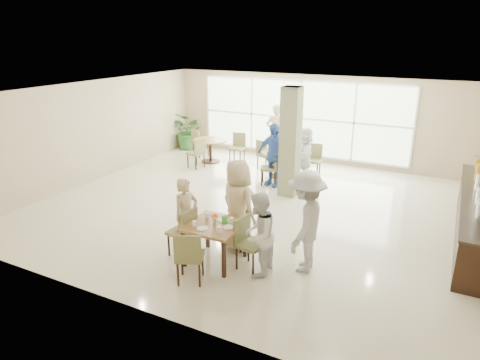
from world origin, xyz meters
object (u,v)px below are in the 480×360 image
at_px(main_table, 215,229).
at_px(potted_plant, 189,131).
at_px(adult_b, 304,155).
at_px(round_table_left, 210,145).
at_px(adult_standing, 276,133).
at_px(buffet_counter, 476,214).
at_px(teen_left, 186,216).
at_px(adult_a, 273,155).
at_px(teen_right, 258,234).
at_px(round_table_right, 281,157).
at_px(teen_far, 238,205).
at_px(teen_standing, 306,222).

height_order(main_table, potted_plant, potted_plant).
bearing_deg(adult_b, round_table_left, -118.64).
relative_size(potted_plant, adult_standing, 0.71).
distance_m(buffet_counter, teen_left, 5.82).
bearing_deg(buffet_counter, main_table, -143.01).
bearing_deg(adult_a, main_table, -68.71).
bearing_deg(teen_left, teen_right, -76.77).
xyz_separation_m(round_table_left, teen_left, (2.76, -5.49, 0.17)).
bearing_deg(round_table_right, potted_plant, 161.10).
relative_size(potted_plant, adult_b, 0.87).
bearing_deg(teen_right, potted_plant, -141.81).
distance_m(adult_a, adult_standing, 2.37).
relative_size(main_table, round_table_right, 0.85).
xyz_separation_m(main_table, teen_far, (0.11, 0.69, 0.24)).
bearing_deg(main_table, teen_far, 80.92).
bearing_deg(teen_standing, buffet_counter, 131.12).
bearing_deg(teen_left, round_table_right, 18.86).
xyz_separation_m(round_table_right, adult_a, (0.10, -0.82, 0.29)).
height_order(teen_standing, adult_b, teen_standing).
height_order(round_table_left, buffet_counter, buffet_counter).
bearing_deg(adult_standing, teen_far, 85.82).
height_order(round_table_right, buffet_counter, buffet_counter).
height_order(main_table, adult_standing, adult_standing).
distance_m(round_table_left, teen_left, 6.14).
bearing_deg(main_table, buffet_counter, 36.99).
distance_m(teen_right, teen_standing, 0.86).
relative_size(adult_a, adult_standing, 0.92).
relative_size(teen_standing, adult_standing, 0.97).
relative_size(teen_left, teen_far, 0.83).
bearing_deg(teen_right, teen_left, -97.30).
xyz_separation_m(round_table_left, adult_standing, (1.89, 1.02, 0.37)).
relative_size(buffet_counter, adult_a, 2.68).
bearing_deg(teen_standing, teen_left, -83.20).
bearing_deg(round_table_left, buffet_counter, -17.19).
xyz_separation_m(potted_plant, teen_right, (5.84, -6.65, 0.08)).
bearing_deg(round_table_right, adult_standing, 117.92).
bearing_deg(teen_left, main_table, -79.93).
relative_size(buffet_counter, adult_b, 3.00).
bearing_deg(teen_standing, round_table_right, -157.30).
bearing_deg(teen_left, teen_standing, -62.02).
bearing_deg(buffet_counter, teen_left, -147.69).
xyz_separation_m(round_table_right, teen_standing, (2.34, -4.70, 0.33)).
relative_size(buffet_counter, teen_standing, 2.56).
xyz_separation_m(round_table_left, buffet_counter, (7.68, -2.38, -0.02)).
height_order(round_table_right, teen_left, teen_left).
distance_m(round_table_left, adult_standing, 2.18).
height_order(round_table_left, teen_left, teen_left).
relative_size(potted_plant, adult_a, 0.77).
bearing_deg(round_table_left, adult_a, -23.72).
xyz_separation_m(teen_far, adult_b, (-0.18, 4.41, -0.12)).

